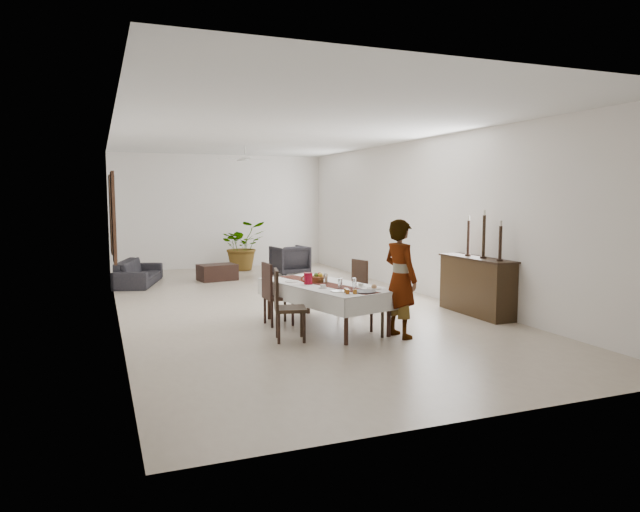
{
  "coord_description": "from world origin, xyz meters",
  "views": [
    {
      "loc": [
        -3.25,
        -10.16,
        2.03
      ],
      "look_at": [
        0.14,
        -1.45,
        1.05
      ],
      "focal_mm": 32.0,
      "sensor_mm": 36.0,
      "label": 1
    }
  ],
  "objects_px": {
    "woman": "(400,279)",
    "dining_table_top": "(325,286)",
    "red_pitcher": "(308,278)",
    "sofa": "(138,272)",
    "sideboard_body": "(476,287)"
  },
  "relations": [
    {
      "from": "woman",
      "to": "dining_table_top",
      "type": "bearing_deg",
      "value": 28.56
    },
    {
      "from": "red_pitcher",
      "to": "sofa",
      "type": "bearing_deg",
      "value": 111.4
    },
    {
      "from": "red_pitcher",
      "to": "woman",
      "type": "xyz_separation_m",
      "value": [
        1.04,
        -1.03,
        0.08
      ]
    },
    {
      "from": "dining_table_top",
      "to": "sofa",
      "type": "height_order",
      "value": "dining_table_top"
    },
    {
      "from": "dining_table_top",
      "to": "sideboard_body",
      "type": "distance_m",
      "value": 2.81
    },
    {
      "from": "dining_table_top",
      "to": "sideboard_body",
      "type": "relative_size",
      "value": 1.35
    },
    {
      "from": "woman",
      "to": "sofa",
      "type": "relative_size",
      "value": 0.88
    },
    {
      "from": "sideboard_body",
      "to": "sofa",
      "type": "xyz_separation_m",
      "value": [
        -5.21,
        5.61,
        -0.2
      ]
    },
    {
      "from": "dining_table_top",
      "to": "sofa",
      "type": "xyz_separation_m",
      "value": [
        -2.41,
        5.59,
        -0.37
      ]
    },
    {
      "from": "sideboard_body",
      "to": "sofa",
      "type": "distance_m",
      "value": 7.66
    },
    {
      "from": "woman",
      "to": "sideboard_body",
      "type": "height_order",
      "value": "woman"
    },
    {
      "from": "dining_table_top",
      "to": "sideboard_body",
      "type": "height_order",
      "value": "sideboard_body"
    },
    {
      "from": "sofa",
      "to": "dining_table_top",
      "type": "bearing_deg",
      "value": -140.49
    },
    {
      "from": "red_pitcher",
      "to": "sideboard_body",
      "type": "distance_m",
      "value": 3.07
    },
    {
      "from": "woman",
      "to": "red_pitcher",
      "type": "bearing_deg",
      "value": 34.35
    }
  ]
}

